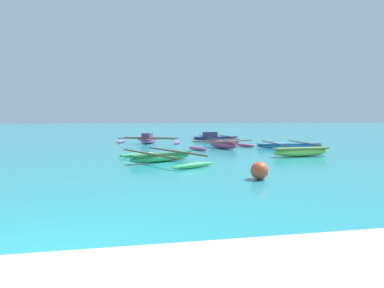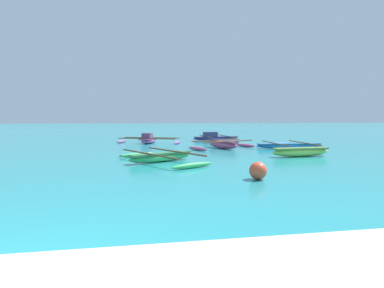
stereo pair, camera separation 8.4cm
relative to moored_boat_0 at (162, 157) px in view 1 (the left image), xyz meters
The scene contains 7 objects.
moored_boat_0 is the anchor object (origin of this frame).
moored_boat_1 6.67m from the moored_boat_0, ahead, with size 2.97×0.73×0.43m.
moored_boat_2 9.17m from the moored_boat_0, 28.86° to the left, with size 4.21×4.31×0.35m.
moored_boat_3 12.66m from the moored_boat_0, 65.87° to the left, with size 3.90×4.60×0.72m.
moored_boat_4 6.42m from the moored_boat_0, 51.14° to the left, with size 4.33×3.28×0.50m.
moored_boat_5 9.52m from the moored_boat_0, 91.83° to the left, with size 4.73×3.09×0.77m.
mooring_buoy_0 4.88m from the moored_boat_0, 57.97° to the right, with size 0.52×0.52×0.52m.
Camera 1 is at (1.67, -2.88, 1.79)m, focal length 28.00 mm.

